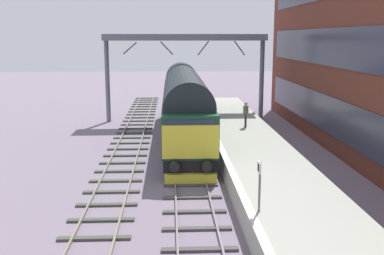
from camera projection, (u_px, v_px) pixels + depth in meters
ground_plane at (189, 176)px, 22.65m from camera, size 140.00×140.00×0.00m
track_main at (189, 175)px, 22.64m from camera, size 2.50×60.00×0.15m
track_adjacent_west at (118, 176)px, 22.47m from camera, size 2.50×60.00×0.15m
station_platform at (262, 165)px, 22.72m from camera, size 4.00×44.00×1.01m
diesel_locomotive at (184, 103)px, 30.17m from camera, size 2.74×19.34×4.68m
platform_number_sign at (259, 178)px, 15.16m from camera, size 0.10×0.44×1.70m
waiting_passenger at (246, 112)px, 29.51m from camera, size 0.38×0.51×1.64m
overhead_footbridge at (185, 42)px, 36.21m from camera, size 12.84×2.00×6.99m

